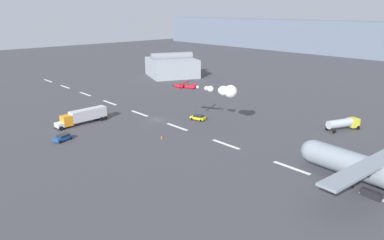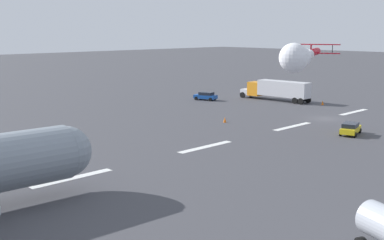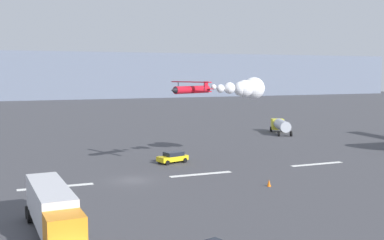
{
  "view_description": "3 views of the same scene",
  "coord_description": "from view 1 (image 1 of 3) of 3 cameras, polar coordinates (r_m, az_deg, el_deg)",
  "views": [
    {
      "loc": [
        76.74,
        -56.85,
        29.03
      ],
      "look_at": [
        16.64,
        -2.18,
        4.14
      ],
      "focal_mm": 33.87,
      "sensor_mm": 36.0,
      "label": 1
    },
    {
      "loc": [
        64.37,
        37.62,
        13.02
      ],
      "look_at": [
        27.71,
        0.0,
        3.36
      ],
      "focal_mm": 46.09,
      "sensor_mm": 36.0,
      "label": 2
    },
    {
      "loc": [
        -13.6,
        -51.86,
        12.27
      ],
      "look_at": [
        8.48,
        2.8,
        6.37
      ],
      "focal_mm": 44.18,
      "sensor_mm": 36.0,
      "label": 3
    }
  ],
  "objects": [
    {
      "name": "runway_stripe_4",
      "position": [
        106.51,
        -8.27,
        1.03
      ],
      "size": [
        8.0,
        0.9,
        0.01
      ],
      "primitive_type": "cube",
      "color": "white",
      "rests_on": "ground"
    },
    {
      "name": "hangar_building",
      "position": [
        165.01,
        -3.18,
        8.39
      ],
      "size": [
        26.96,
        26.39,
        10.65
      ],
      "color": "#9EA3AD",
      "rests_on": "ground"
    },
    {
      "name": "fuel_tanker_truck",
      "position": [
        98.02,
        22.72,
        -0.5
      ],
      "size": [
        5.59,
        9.29,
        2.9
      ],
      "color": "yellow",
      "rests_on": "ground"
    },
    {
      "name": "runway_stripe_2",
      "position": [
        135.33,
        -16.46,
        3.94
      ],
      "size": [
        8.0,
        0.9,
        0.01
      ],
      "primitive_type": "cube",
      "color": "white",
      "rests_on": "ground"
    },
    {
      "name": "runway_stripe_5",
      "position": [
        93.43,
        -2.37,
        -1.08
      ],
      "size": [
        8.0,
        0.9,
        0.01
      ],
      "primitive_type": "cube",
      "color": "white",
      "rests_on": "ground"
    },
    {
      "name": "ground_plane",
      "position": [
        99.82,
        -5.51,
        0.04
      ],
      "size": [
        440.0,
        440.0,
        0.0
      ],
      "primitive_type": "plane",
      "color": "#424247",
      "rests_on": "ground"
    },
    {
      "name": "cargo_transport_plane",
      "position": [
        67.82,
        25.99,
        -6.89
      ],
      "size": [
        26.23,
        30.29,
        11.54
      ],
      "color": "gray",
      "rests_on": "ground"
    },
    {
      "name": "runway_stripe_0",
      "position": [
        166.15,
        -21.72,
        5.76
      ],
      "size": [
        8.0,
        0.9,
        0.01
      ],
      "primitive_type": "cube",
      "color": "white",
      "rests_on": "ground"
    },
    {
      "name": "airport_staff_sedan",
      "position": [
        98.85,
        0.98,
        0.44
      ],
      "size": [
        4.52,
        2.93,
        1.52
      ],
      "color": "yellow",
      "rests_on": "ground"
    },
    {
      "name": "runway_stripe_6",
      "position": [
        81.82,
        5.35,
        -3.83
      ],
      "size": [
        8.0,
        0.9,
        0.01
      ],
      "primitive_type": "cube",
      "color": "white",
      "rests_on": "ground"
    },
    {
      "name": "traffic_cone_far",
      "position": [
        85.05,
        -4.81,
        -2.72
      ],
      "size": [
        0.44,
        0.44,
        0.75
      ],
      "primitive_type": "cone",
      "color": "orange",
      "rests_on": "ground"
    },
    {
      "name": "stunt_biplane_red",
      "position": [
        88.81,
        4.65,
        4.66
      ],
      "size": [
        16.42,
        9.4,
        3.15
      ],
      "color": "red"
    },
    {
      "name": "runway_stripe_3",
      "position": [
        120.58,
        -12.85,
        2.67
      ],
      "size": [
        8.0,
        0.9,
        0.01
      ],
      "primitive_type": "cube",
      "color": "white",
      "rests_on": "ground"
    },
    {
      "name": "semi_truck_orange",
      "position": [
        99.72,
        -16.76,
        0.63
      ],
      "size": [
        3.56,
        14.12,
        3.7
      ],
      "color": "silver",
      "rests_on": "ground"
    },
    {
      "name": "followme_car_yellow",
      "position": [
        88.5,
        -19.65,
        -2.6
      ],
      "size": [
        2.99,
        4.59,
        1.52
      ],
      "color": "#194CA5",
      "rests_on": "ground"
    },
    {
      "name": "runway_stripe_7",
      "position": [
        72.39,
        15.4,
        -7.26
      ],
      "size": [
        8.0,
        0.9,
        0.01
      ],
      "primitive_type": "cube",
      "color": "white",
      "rests_on": "ground"
    },
    {
      "name": "runway_stripe_1",
      "position": [
        150.57,
        -19.35,
        4.95
      ],
      "size": [
        8.0,
        0.9,
        0.01
      ],
      "primitive_type": "cube",
      "color": "white",
      "rests_on": "ground"
    },
    {
      "name": "traffic_cone_near",
      "position": [
        105.15,
        -12.6,
        0.8
      ],
      "size": [
        0.44,
        0.44,
        0.75
      ],
      "primitive_type": "cone",
      "color": "orange",
      "rests_on": "ground"
    }
  ]
}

